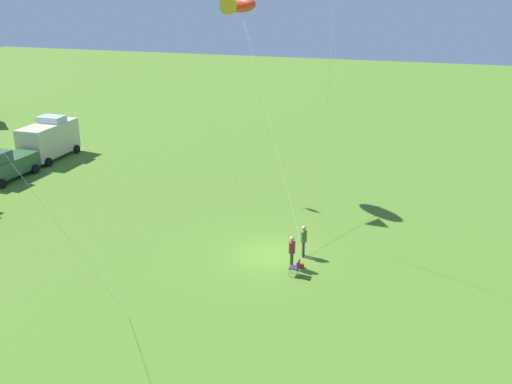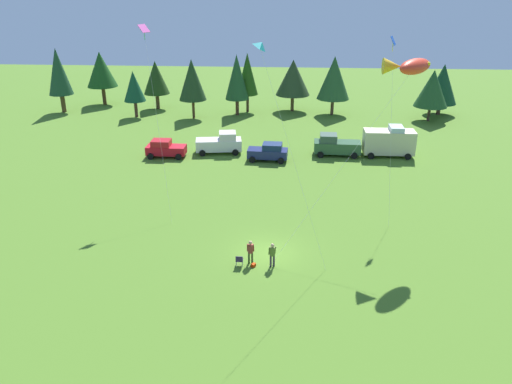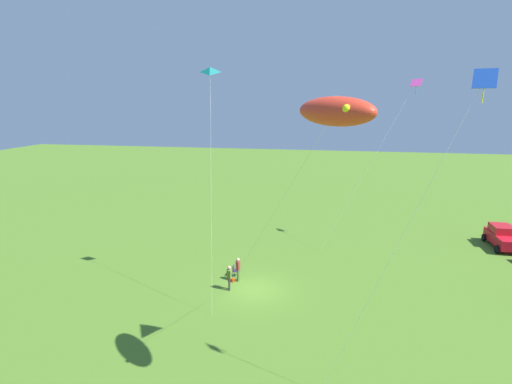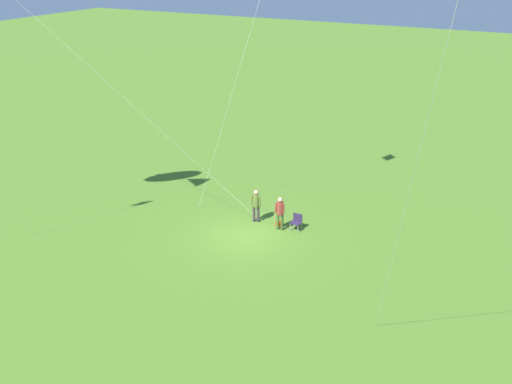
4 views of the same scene
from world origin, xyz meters
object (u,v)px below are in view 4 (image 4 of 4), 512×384
Objects in this scene: folding_chair at (297,221)px; backpack_on_grass at (279,224)px; person_kite_flyer at (256,203)px; person_spectator at (280,211)px.

folding_chair is 2.56× the size of backpack_on_grass.
person_kite_flyer is 1.51m from person_spectator.
backpack_on_grass is at bearing -154.86° from person_spectator.
person_spectator reaches higher than backpack_on_grass.
person_kite_flyer is 1.56m from backpack_on_grass.
person_kite_flyer reaches higher than backpack_on_grass.
person_spectator is 5.44× the size of backpack_on_grass.
folding_chair is at bearing 115.07° from person_spectator.
folding_chair is at bearing -179.97° from backpack_on_grass.
person_kite_flyer is 1.00× the size of person_spectator.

